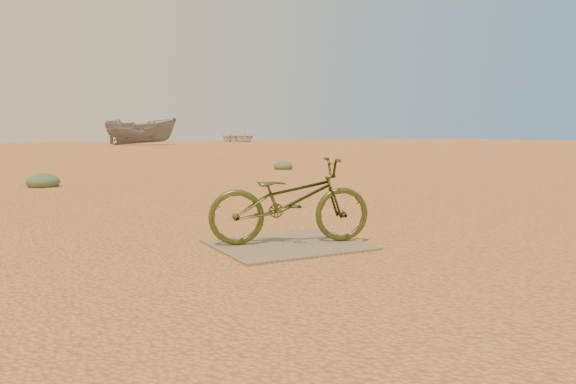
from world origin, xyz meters
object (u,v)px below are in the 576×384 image
plywood_board (288,245)px  bicycle (290,201)px  boat_mid_right (141,131)px  boat_far_right (239,137)px

plywood_board → bicycle: (0.03, 0.02, 0.40)m
boat_mid_right → boat_far_right: boat_mid_right is taller
plywood_board → bicycle: size_ratio=0.89×
plywood_board → boat_mid_right: 41.72m
bicycle → boat_mid_right: size_ratio=0.27×
plywood_board → boat_mid_right: size_ratio=0.24×
bicycle → boat_mid_right: boat_mid_right is taller
plywood_board → bicycle: 0.41m
plywood_board → boat_mid_right: (8.27, 40.87, 1.07)m
plywood_board → boat_far_right: (20.76, 50.36, 0.51)m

